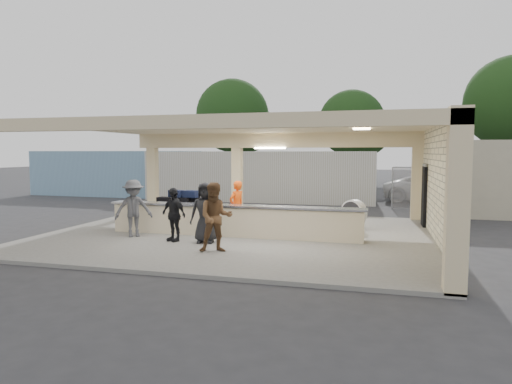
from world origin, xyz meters
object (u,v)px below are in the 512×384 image
(baggage_counter, at_px, (233,220))
(passenger_b, at_px, (174,214))
(drum_fan, at_px, (354,213))
(passenger_a, at_px, (216,217))
(passenger_c, at_px, (134,208))
(car_white_b, at_px, (492,189))
(luggage_cart, at_px, (181,207))
(passenger_d, at_px, (205,213))
(container_white, at_px, (259,176))
(car_dark, at_px, (434,186))
(car_white_a, at_px, (436,189))
(container_blue, at_px, (115,173))
(baggage_handler, at_px, (237,206))

(baggage_counter, distance_m, passenger_b, 1.90)
(drum_fan, xyz_separation_m, passenger_a, (-3.30, -4.60, 0.38))
(passenger_c, xyz_separation_m, car_white_b, (13.37, 15.34, -0.32))
(baggage_counter, xyz_separation_m, drum_fan, (3.58, 2.32, 0.05))
(drum_fan, distance_m, passenger_c, 7.26)
(passenger_a, xyz_separation_m, car_white_b, (10.17, 16.72, -0.35))
(luggage_cart, distance_m, passenger_d, 2.86)
(luggage_cart, bearing_deg, container_white, 100.13)
(baggage_counter, relative_size, passenger_b, 5.19)
(car_dark, bearing_deg, baggage_counter, -170.39)
(car_white_a, xyz_separation_m, container_white, (-9.47, -1.46, 0.63))
(passenger_b, distance_m, car_white_b, 19.66)
(drum_fan, bearing_deg, car_white_a, 103.59)
(car_dark, xyz_separation_m, container_blue, (-19.22, -4.04, 0.74))
(baggage_counter, xyz_separation_m, container_blue, (-11.62, 11.80, 0.80))
(baggage_handler, height_order, car_white_a, baggage_handler)
(passenger_c, bearing_deg, baggage_counter, -21.90)
(baggage_counter, height_order, baggage_handler, baggage_handler)
(passenger_c, bearing_deg, passenger_a, -62.19)
(passenger_a, xyz_separation_m, container_white, (-2.39, 13.46, 0.36))
(drum_fan, height_order, car_white_a, car_white_a)
(drum_fan, height_order, passenger_a, passenger_a)
(passenger_a, relative_size, passenger_d, 1.04)
(drum_fan, relative_size, car_dark, 0.25)
(baggage_counter, relative_size, car_dark, 2.09)
(baggage_counter, xyz_separation_m, baggage_handler, (-0.12, 0.80, 0.35))
(baggage_handler, height_order, passenger_a, passenger_a)
(passenger_b, relative_size, car_white_a, 0.30)
(drum_fan, relative_size, baggage_handler, 0.59)
(passenger_d, height_order, car_white_b, passenger_d)
(baggage_handler, bearing_deg, passenger_c, -32.23)
(luggage_cart, relative_size, drum_fan, 2.46)
(baggage_counter, relative_size, drum_fan, 8.23)
(baggage_counter, distance_m, passenger_a, 2.33)
(container_white, bearing_deg, passenger_b, -87.08)
(passenger_c, height_order, car_white_b, passenger_c)
(car_white_a, relative_size, container_blue, 0.49)
(baggage_counter, distance_m, container_white, 11.41)
(passenger_d, relative_size, container_blue, 0.16)
(passenger_a, xyz_separation_m, passenger_b, (-1.70, 1.05, -0.12))
(luggage_cart, xyz_separation_m, passenger_c, (-0.71, -1.93, 0.17))
(baggage_counter, height_order, container_white, container_white)
(passenger_a, height_order, car_white_a, passenger_a)
(baggage_handler, height_order, container_white, container_white)
(drum_fan, xyz_separation_m, car_white_a, (3.78, 10.32, 0.12))
(car_white_b, bearing_deg, container_blue, 85.51)
(baggage_handler, height_order, passenger_d, passenger_d)
(passenger_c, height_order, container_blue, container_blue)
(baggage_handler, bearing_deg, passenger_b, -6.14)
(car_white_b, height_order, car_dark, car_white_b)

